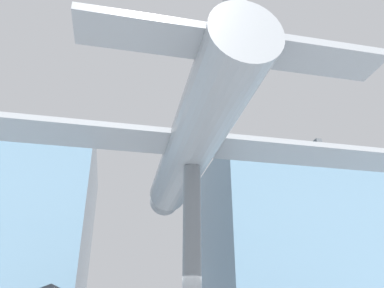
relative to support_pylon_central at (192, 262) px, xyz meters
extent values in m
cube|color=#51565B|center=(-9.39, 12.28, 8.11)|extent=(0.36, 9.97, 0.60)
cube|color=#60849E|center=(9.39, 12.28, 2.46)|extent=(11.51, 10.50, 10.70)
cube|color=#51565B|center=(9.39, 12.28, 8.11)|extent=(0.36, 9.97, 0.60)
cylinder|color=slate|center=(0.00, 0.00, 0.00)|extent=(0.54, 0.54, 5.79)
cylinder|color=#93999E|center=(0.00, 0.00, 3.71)|extent=(1.72, 10.81, 1.63)
cube|color=#93999E|center=(0.00, 0.00, 3.71)|extent=(21.21, 1.80, 0.18)
cube|color=#93999E|center=(-0.04, -4.75, 3.83)|extent=(6.79, 1.05, 0.18)
cube|color=#93999E|center=(-0.04, -4.75, 4.89)|extent=(0.19, 1.10, 2.03)
cone|color=#93999E|center=(0.05, 6.02, 3.71)|extent=(1.40, 1.26, 1.39)
sphere|color=black|center=(0.06, 6.82, 3.71)|extent=(0.44, 0.44, 0.44)
cone|color=#2D2D33|center=(-4.23, 3.98, -0.46)|extent=(1.21, 1.21, 0.26)
camera|label=1|loc=(-2.32, -10.79, -1.52)|focal=35.00mm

